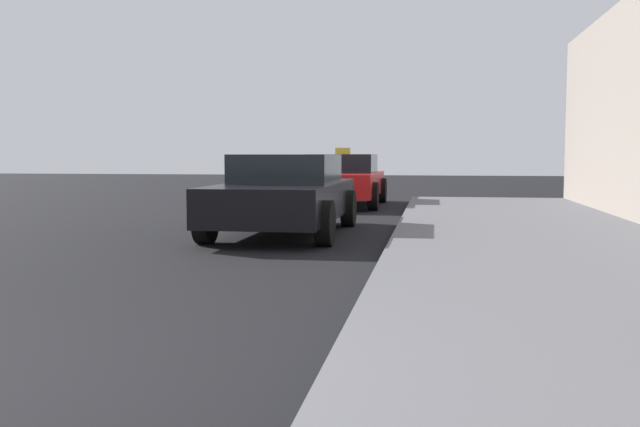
{
  "coord_description": "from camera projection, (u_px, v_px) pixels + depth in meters",
  "views": [
    {
      "loc": [
        2.58,
        -3.1,
        1.28
      ],
      "look_at": [
        1.57,
        3.24,
        0.74
      ],
      "focal_mm": 40.32,
      "sensor_mm": 36.0,
      "label": 1
    }
  ],
  "objects": [
    {
      "name": "car_red",
      "position": [
        342.0,
        180.0,
        17.7
      ],
      "size": [
        2.01,
        4.21,
        1.43
      ],
      "rotation": [
        0.0,
        0.0,
        3.14
      ],
      "color": "red",
      "rests_on": "ground_plane"
    },
    {
      "name": "car_black",
      "position": [
        285.0,
        194.0,
        11.45
      ],
      "size": [
        1.94,
        4.31,
        1.27
      ],
      "rotation": [
        0.0,
        0.0,
        3.14
      ],
      "color": "black",
      "rests_on": "ground_plane"
    }
  ]
}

